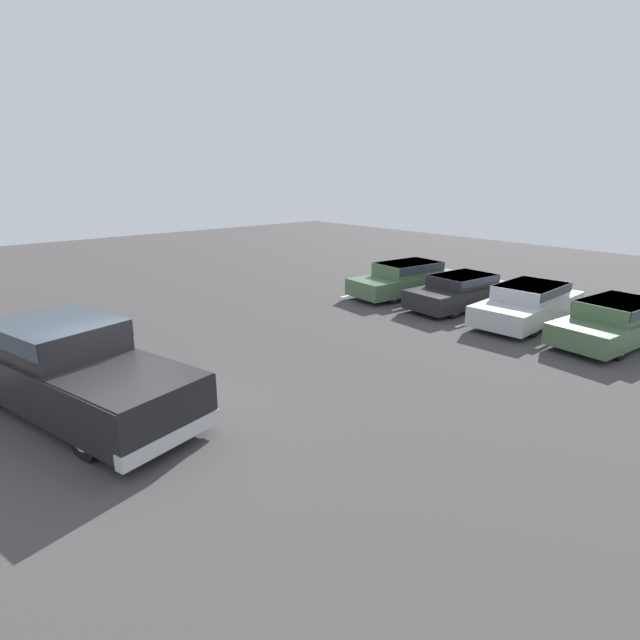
# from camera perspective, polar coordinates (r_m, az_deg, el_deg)

# --- Properties ---
(ground_plane) EXTENTS (60.00, 60.00, 0.00)m
(ground_plane) POSITION_cam_1_polar(r_m,az_deg,el_deg) (10.39, -19.49, -11.26)
(ground_plane) COLOR #423F3F
(stall_stripe_a) EXTENTS (0.12, 4.04, 0.01)m
(stall_stripe_a) POSITION_cam_1_polar(r_m,az_deg,el_deg) (20.92, 6.46, 3.49)
(stall_stripe_a) COLOR white
(stall_stripe_a) RESTS_ON ground_plane
(stall_stripe_b) EXTENTS (0.12, 4.04, 0.01)m
(stall_stripe_b) POSITION_cam_1_polar(r_m,az_deg,el_deg) (19.30, 12.18, 2.12)
(stall_stripe_b) COLOR white
(stall_stripe_b) RESTS_ON ground_plane
(stall_stripe_c) EXTENTS (0.12, 4.04, 0.01)m
(stall_stripe_c) POSITION_cam_1_polar(r_m,az_deg,el_deg) (17.92, 18.85, 0.49)
(stall_stripe_c) COLOR white
(stall_stripe_c) RESTS_ON ground_plane
(stall_stripe_d) EXTENTS (0.12, 4.04, 0.01)m
(stall_stripe_d) POSITION_cam_1_polar(r_m,az_deg,el_deg) (16.84, 26.50, -1.39)
(stall_stripe_d) COLOR white
(stall_stripe_d) RESTS_ON ground_plane
(pickup_truck) EXTENTS (6.40, 3.45, 1.86)m
(pickup_truck) POSITION_cam_1_polar(r_m,az_deg,el_deg) (11.13, -26.45, -5.07)
(pickup_truck) COLOR black
(pickup_truck) RESTS_ON ground_plane
(parked_sedan_a) EXTENTS (2.22, 4.89, 1.29)m
(parked_sedan_a) POSITION_cam_1_polar(r_m,az_deg,el_deg) (20.07, 9.86, 4.80)
(parked_sedan_a) COLOR #4C6B47
(parked_sedan_a) RESTS_ON ground_plane
(parked_sedan_b) EXTENTS (2.03, 4.34, 1.20)m
(parked_sedan_b) POSITION_cam_1_polar(r_m,az_deg,el_deg) (18.53, 15.80, 3.28)
(parked_sedan_b) COLOR #232326
(parked_sedan_b) RESTS_ON ground_plane
(parked_sedan_c) EXTENTS (2.03, 4.68, 1.26)m
(parked_sedan_c) POSITION_cam_1_polar(r_m,az_deg,el_deg) (17.40, 22.75, 1.89)
(parked_sedan_c) COLOR #B7BABF
(parked_sedan_c) RESTS_ON ground_plane
(parked_sedan_d) EXTENTS (2.18, 4.57, 1.24)m
(parked_sedan_d) POSITION_cam_1_polar(r_m,az_deg,el_deg) (16.43, 30.76, -0.03)
(parked_sedan_d) COLOR #4C6B47
(parked_sedan_d) RESTS_ON ground_plane
(wheel_stop_curb) EXTENTS (1.78, 0.20, 0.14)m
(wheel_stop_curb) POSITION_cam_1_polar(r_m,az_deg,el_deg) (18.91, 30.44, 0.09)
(wheel_stop_curb) COLOR #B7B2A8
(wheel_stop_curb) RESTS_ON ground_plane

